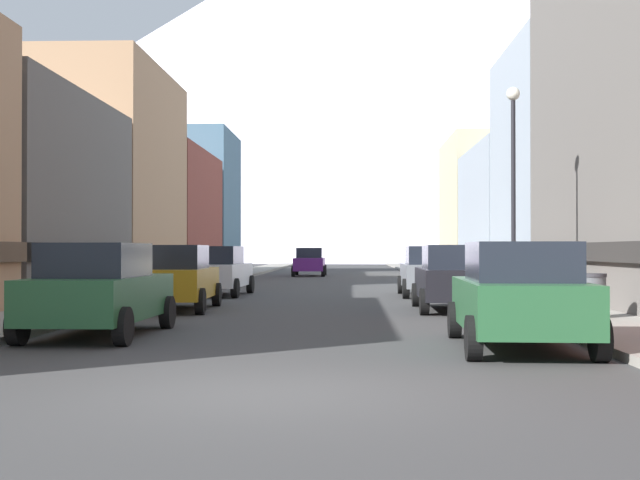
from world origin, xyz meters
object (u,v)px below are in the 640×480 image
(car_left_0, at_px, (99,289))
(car_driving_0, at_px, (310,262))
(pedestrian_2, at_px, (552,277))
(car_left_1, at_px, (175,277))
(car_right_0, at_px, (519,295))
(trash_bin_right, at_px, (593,295))
(car_right_2, at_px, (429,271))
(streetlamp_right, at_px, (513,163))
(pedestrian_1, at_px, (183,268))
(car_left_2, at_px, (218,271))
(car_right_1, at_px, (454,278))

(car_left_0, height_order, car_driving_0, same)
(pedestrian_2, bearing_deg, car_left_1, 175.83)
(car_right_0, bearing_deg, trash_bin_right, 61.41)
(car_left_0, distance_m, car_right_2, 16.15)
(streetlamp_right, bearing_deg, car_left_0, -143.47)
(car_right_2, xyz_separation_m, streetlamp_right, (1.55, -7.47, 3.09))
(car_left_1, distance_m, pedestrian_1, 13.67)
(car_left_0, distance_m, pedestrian_2, 11.85)
(car_right_0, distance_m, car_right_2, 16.01)
(pedestrian_1, bearing_deg, pedestrian_2, -48.61)
(car_right_0, height_order, car_driving_0, same)
(car_left_2, relative_size, car_right_0, 1.00)
(car_left_1, xyz_separation_m, trash_bin_right, (10.15, -4.08, -0.26))
(car_right_0, xyz_separation_m, streetlamp_right, (1.55, 8.54, 3.09))
(streetlamp_right, bearing_deg, car_right_2, 101.72)
(car_right_2, relative_size, pedestrian_2, 2.57)
(car_left_2, bearing_deg, car_right_0, -64.85)
(car_right_0, height_order, streetlamp_right, streetlamp_right)
(car_right_0, xyz_separation_m, car_right_1, (0.00, 8.80, 0.00))
(car_right_2, distance_m, streetlamp_right, 8.23)
(car_right_1, relative_size, pedestrian_2, 2.57)
(car_driving_0, relative_size, trash_bin_right, 4.49)
(car_right_2, bearing_deg, car_left_1, -136.36)
(car_left_1, bearing_deg, car_left_2, 90.03)
(car_left_2, distance_m, car_driving_0, 23.37)
(car_right_0, height_order, car_right_2, same)
(car_left_2, bearing_deg, car_left_0, -89.99)
(car_right_1, distance_m, trash_bin_right, 4.85)
(car_right_1, bearing_deg, streetlamp_right, -9.45)
(car_left_1, height_order, car_right_0, same)
(trash_bin_right, bearing_deg, streetlamp_right, 104.53)
(car_left_1, distance_m, car_right_2, 10.50)
(trash_bin_right, bearing_deg, car_driving_0, 102.88)
(car_left_0, height_order, car_right_2, same)
(streetlamp_right, bearing_deg, car_right_1, 170.55)
(car_left_1, xyz_separation_m, pedestrian_1, (-2.45, 13.45, -0.04))
(car_left_1, height_order, pedestrian_1, car_left_1)
(car_left_0, relative_size, car_left_1, 0.99)
(car_right_2, relative_size, pedestrian_1, 2.86)
(car_left_0, bearing_deg, trash_bin_right, 16.04)
(car_left_2, height_order, car_driving_0, same)
(car_left_0, xyz_separation_m, car_right_1, (7.60, 7.04, 0.00))
(pedestrian_2, height_order, streetlamp_right, streetlamp_right)
(car_driving_0, distance_m, pedestrian_2, 32.38)
(streetlamp_right, bearing_deg, car_driving_0, 102.67)
(car_left_2, xyz_separation_m, pedestrian_2, (10.05, -8.15, 0.05))
(car_left_0, bearing_deg, streetlamp_right, 36.53)
(car_right_0, bearing_deg, streetlamp_right, 79.70)
(car_left_2, distance_m, trash_bin_right, 15.35)
(car_driving_0, distance_m, trash_bin_right, 35.67)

